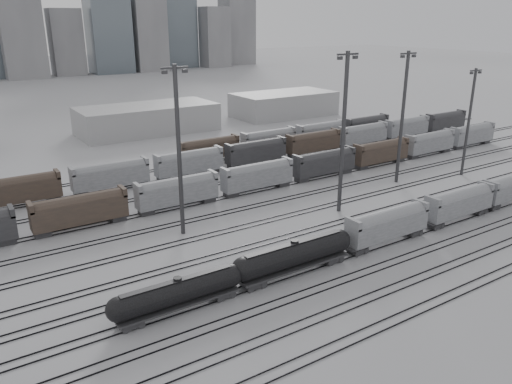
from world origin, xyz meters
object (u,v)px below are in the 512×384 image
hopper_car_b (459,202)px  tank_car_a (178,293)px  hopper_car_a (387,223)px  tank_car_b (294,255)px  hopper_car_c (512,186)px  light_mast_c (343,130)px

hopper_car_b → tank_car_a: bearing=180.0°
hopper_car_a → hopper_car_b: (16.96, 0.00, -0.03)m
tank_car_b → hopper_car_a: (17.35, 0.00, 0.58)m
hopper_car_b → hopper_car_c: (15.45, 0.00, -0.06)m
hopper_car_c → hopper_car_a: bearing=180.0°
hopper_car_c → light_mast_c: (-29.26, 14.06, 11.33)m
hopper_car_a → hopper_car_b: 16.96m
tank_car_a → hopper_car_c: bearing=0.0°
tank_car_b → hopper_car_c: bearing=0.0°
tank_car_a → tank_car_b: size_ratio=0.90×
tank_car_a → hopper_car_c: hopper_car_c is taller
tank_car_b → hopper_car_a: 17.36m
tank_car_a → tank_car_b: bearing=0.0°
tank_car_a → light_mast_c: light_mast_c is taller
tank_car_a → tank_car_b: (16.63, 0.00, 0.28)m
hopper_car_c → tank_car_b: bearing=180.0°
hopper_car_c → light_mast_c: bearing=154.3°
tank_car_b → hopper_car_c: hopper_car_c is taller
hopper_car_b → light_mast_c: size_ratio=0.54×
hopper_car_a → hopper_car_c: 32.41m
hopper_car_b → hopper_car_c: hopper_car_b is taller
tank_car_a → light_mast_c: (37.13, 14.06, 12.10)m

